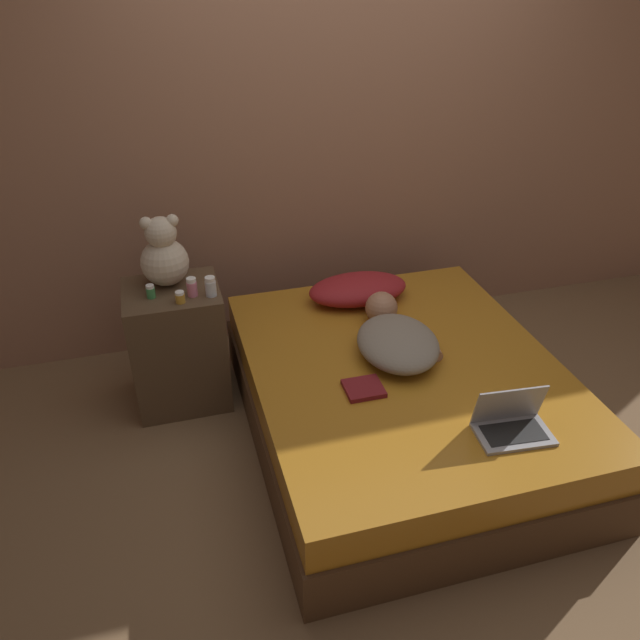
{
  "coord_description": "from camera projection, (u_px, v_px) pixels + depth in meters",
  "views": [
    {
      "loc": [
        -1.08,
        -2.3,
        2.24
      ],
      "look_at": [
        -0.37,
        0.23,
        0.62
      ],
      "focal_mm": 35.0,
      "sensor_mm": 36.0,
      "label": 1
    }
  ],
  "objects": [
    {
      "name": "ground_plane",
      "position": [
        399.0,
        431.0,
        3.31
      ],
      "size": [
        12.0,
        12.0,
        0.0
      ],
      "primitive_type": "plane",
      "color": "brown"
    },
    {
      "name": "wall_back",
      "position": [
        337.0,
        126.0,
        3.61
      ],
      "size": [
        8.0,
        0.06,
        2.6
      ],
      "color": "#996B51",
      "rests_on": "ground_plane"
    },
    {
      "name": "bed",
      "position": [
        402.0,
        399.0,
        3.19
      ],
      "size": [
        1.52,
        1.84,
        0.44
      ],
      "color": "#4C331E",
      "rests_on": "ground_plane"
    },
    {
      "name": "nightstand",
      "position": [
        178.0,
        346.0,
        3.38
      ],
      "size": [
        0.49,
        0.43,
        0.69
      ],
      "color": "brown",
      "rests_on": "ground_plane"
    },
    {
      "name": "pillow",
      "position": [
        358.0,
        289.0,
        3.58
      ],
      "size": [
        0.58,
        0.32,
        0.15
      ],
      "color": "maroon",
      "rests_on": "bed"
    },
    {
      "name": "person_lying",
      "position": [
        396.0,
        337.0,
        3.14
      ],
      "size": [
        0.45,
        0.69,
        0.18
      ],
      "rotation": [
        0.0,
        0.0,
        -0.11
      ],
      "color": "gray",
      "rests_on": "bed"
    },
    {
      "name": "laptop",
      "position": [
        512.0,
        423.0,
        2.63
      ],
      "size": [
        0.33,
        0.22,
        0.2
      ],
      "rotation": [
        0.0,
        0.0,
        -0.09
      ],
      "color": "#9E9EA3",
      "rests_on": "bed"
    },
    {
      "name": "teddy_bear",
      "position": [
        164.0,
        255.0,
        3.17
      ],
      "size": [
        0.25,
        0.25,
        0.38
      ],
      "color": "beige",
      "rests_on": "nightstand"
    },
    {
      "name": "bottle_clear",
      "position": [
        211.0,
        287.0,
        3.12
      ],
      "size": [
        0.06,
        0.06,
        0.1
      ],
      "color": "silver",
      "rests_on": "nightstand"
    },
    {
      "name": "bottle_green",
      "position": [
        151.0,
        292.0,
        3.11
      ],
      "size": [
        0.04,
        0.04,
        0.07
      ],
      "color": "#3D8E4C",
      "rests_on": "nightstand"
    },
    {
      "name": "bottle_amber",
      "position": [
        180.0,
        297.0,
        3.07
      ],
      "size": [
        0.05,
        0.05,
        0.06
      ],
      "color": "gold",
      "rests_on": "nightstand"
    },
    {
      "name": "bottle_pink",
      "position": [
        192.0,
        287.0,
        3.12
      ],
      "size": [
        0.05,
        0.05,
        0.1
      ],
      "color": "pink",
      "rests_on": "nightstand"
    },
    {
      "name": "book",
      "position": [
        364.0,
        388.0,
        2.89
      ],
      "size": [
        0.18,
        0.16,
        0.02
      ],
      "rotation": [
        0.0,
        0.0,
        -0.01
      ],
      "color": "maroon",
      "rests_on": "bed"
    }
  ]
}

